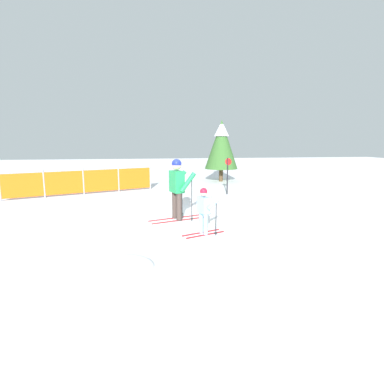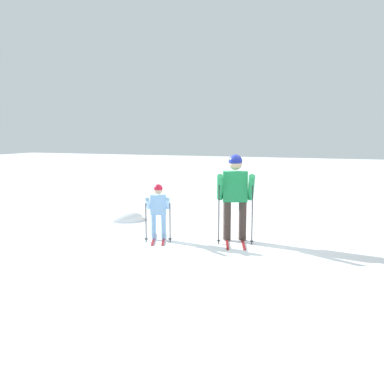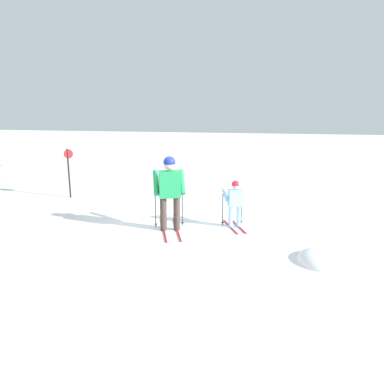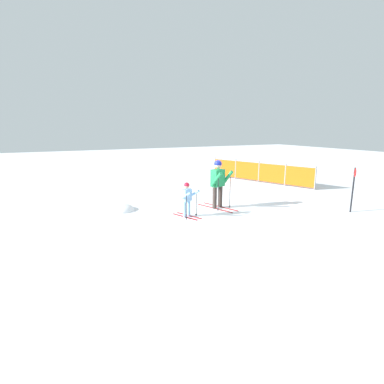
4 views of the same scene
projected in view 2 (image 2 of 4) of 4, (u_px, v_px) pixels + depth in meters
name	position (u px, v px, depth m)	size (l,w,h in m)	color
ground_plane	(239.00, 238.00, 9.74)	(60.00, 60.00, 0.00)	white
skier_adult	(235.00, 190.00, 9.42)	(1.64, 0.90, 1.71)	maroon
skier_child	(158.00, 208.00, 9.53)	(1.06, 0.66, 1.12)	maroon
snow_mound	(125.00, 220.00, 11.82)	(1.00, 0.85, 0.40)	white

